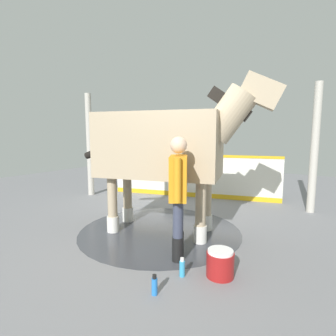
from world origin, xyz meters
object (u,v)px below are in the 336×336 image
at_px(handler, 178,190).
at_px(bottle_shampoo, 182,268).
at_px(wash_bucket, 220,263).
at_px(bottle_spray, 155,286).
at_px(horse, 166,146).

relative_size(handler, bottle_shampoo, 7.15).
height_order(wash_bucket, bottle_shampoo, wash_bucket).
height_order(handler, bottle_spray, handler).
xyz_separation_m(bottle_shampoo, bottle_spray, (0.47, -0.06, -0.00)).
relative_size(horse, handler, 2.00).
bearing_deg(handler, wash_bucket, 139.13).
bearing_deg(wash_bucket, bottle_shampoo, -57.18).
bearing_deg(bottle_spray, bottle_shampoo, 172.37).
bearing_deg(horse, bottle_spray, -75.81).
distance_m(handler, bottle_shampoo, 0.96).
xyz_separation_m(wash_bucket, bottle_shampoo, (0.24, -0.37, -0.05)).
bearing_deg(wash_bucket, horse, -123.36).
relative_size(bottle_shampoo, bottle_spray, 1.04).
height_order(horse, handler, horse).
bearing_deg(horse, wash_bucket, -48.49).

